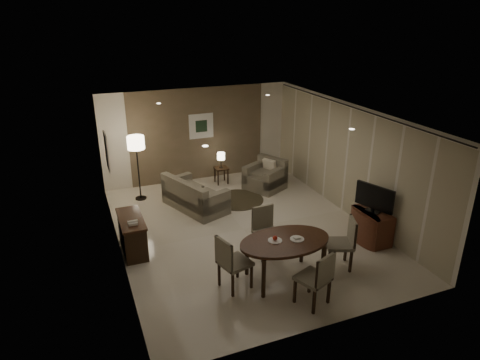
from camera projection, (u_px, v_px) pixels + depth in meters
name	position (u px, v px, depth m)	size (l,w,h in m)	color
room_shell	(237.00, 169.00, 9.71)	(5.50, 7.00, 2.70)	beige
taupe_accent	(198.00, 135.00, 12.37)	(3.96, 0.03, 2.70)	brown
curtain_wall	(346.00, 161.00, 10.30)	(0.08, 6.70, 2.58)	beige
curtain_rod	(351.00, 107.00, 9.81)	(0.03, 0.03, 6.80)	black
art_back_frame	(201.00, 126.00, 12.29)	(0.72, 0.03, 0.72)	silver
art_back_canvas	(201.00, 126.00, 12.28)	(0.34, 0.01, 0.34)	#1C321E
art_left_frame	(107.00, 151.00, 9.28)	(0.03, 0.60, 0.80)	silver
art_left_canvas	(108.00, 151.00, 9.28)	(0.01, 0.46, 0.64)	gray
downlight_nl	(205.00, 146.00, 6.84)	(0.10, 0.10, 0.01)	white
downlight_nr	(352.00, 129.00, 7.80)	(0.10, 0.10, 0.01)	white
downlight_fl	(159.00, 103.00, 9.94)	(0.10, 0.10, 0.01)	white
downlight_fr	(268.00, 95.00, 10.91)	(0.10, 0.10, 0.01)	white
console_desk	(132.00, 234.00, 8.87)	(0.48, 1.20, 0.75)	#442516
telephone	(133.00, 222.00, 8.45)	(0.20, 0.14, 0.09)	white
tv_cabinet	(372.00, 226.00, 9.27)	(0.48, 0.90, 0.70)	brown
flat_tv	(374.00, 198.00, 9.02)	(0.06, 0.88, 0.60)	black
dining_table	(284.00, 259.00, 7.93)	(1.73, 1.08, 0.81)	#442516
chair_near	(313.00, 277.00, 7.21)	(0.49, 0.49, 1.02)	#77715B
chair_far	(268.00, 233.00, 8.63)	(0.50, 0.50, 1.02)	#77715B
chair_left	(235.00, 262.00, 7.64)	(0.50, 0.50, 1.04)	#77715B
chair_right	(339.00, 243.00, 8.26)	(0.50, 0.50, 1.03)	#77715B
plate_a	(275.00, 241.00, 7.75)	(0.26, 0.26, 0.02)	white
plate_b	(297.00, 239.00, 7.81)	(0.26, 0.26, 0.02)	white
fruit_apple	(275.00, 238.00, 7.73)	(0.09, 0.09, 0.09)	red
napkin	(297.00, 238.00, 7.80)	(0.12, 0.08, 0.03)	white
round_rug	(238.00, 200.00, 11.39)	(1.38, 1.38, 0.01)	#3D3622
sofa	(195.00, 193.00, 10.78)	(0.87, 1.74, 0.82)	#77715B
armchair	(265.00, 175.00, 11.95)	(0.95, 0.90, 0.85)	#77715B
side_table	(221.00, 175.00, 12.42)	(0.37, 0.37, 0.47)	black
table_lamp	(221.00, 159.00, 12.24)	(0.22, 0.22, 0.50)	#FFEAC1
floor_lamp	(138.00, 168.00, 11.14)	(0.44, 0.44, 1.73)	#FFE5B7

